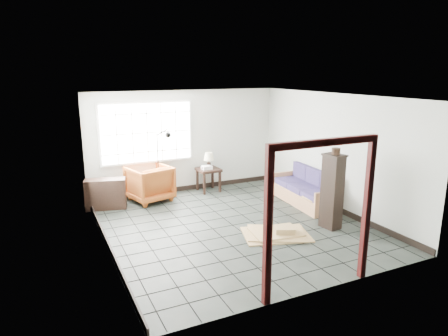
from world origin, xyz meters
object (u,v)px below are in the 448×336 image
futon_sofa (307,191)px  armchair (149,182)px  tall_shelf (332,191)px  side_table (208,172)px

futon_sofa → armchair: 3.77m
futon_sofa → tall_shelf: bearing=-105.1°
side_table → tall_shelf: 3.56m
futon_sofa → tall_shelf: size_ratio=1.27×
tall_shelf → side_table: bearing=103.1°
armchair → side_table: 1.59m
side_table → futon_sofa: bearing=-48.2°
futon_sofa → tall_shelf: (-0.49, -1.42, 0.46)m
armchair → side_table: bearing=168.9°
armchair → side_table: armchair is taller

